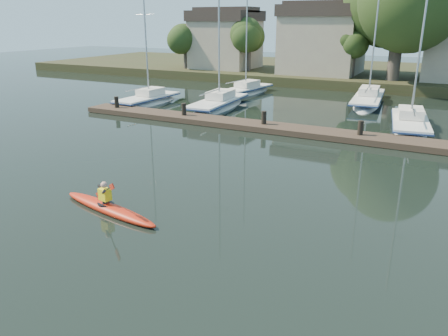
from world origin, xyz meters
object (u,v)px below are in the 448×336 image
at_px(kayak, 108,206).
at_px(sailboat_1, 218,111).
at_px(sailboat_6, 367,106).
at_px(sailboat_3, 409,132).
at_px(sailboat_0, 148,106).
at_px(dock, 309,132).
at_px(sailboat_5, 244,96).

bearing_deg(kayak, sailboat_1, 117.14).
distance_m(kayak, sailboat_1, 20.11).
xyz_separation_m(sailboat_1, sailboat_6, (10.21, 7.71, 0.01)).
distance_m(kayak, sailboat_3, 20.67).
distance_m(sailboat_1, sailboat_6, 12.79).
distance_m(sailboat_0, sailboat_3, 20.41).
xyz_separation_m(kayak, sailboat_0, (-11.86, 18.26, -0.39)).
height_order(sailboat_1, sailboat_3, sailboat_1).
bearing_deg(dock, sailboat_5, 129.31).
bearing_deg(sailboat_0, sailboat_1, 11.75).
height_order(sailboat_0, sailboat_5, sailboat_5).
bearing_deg(sailboat_5, dock, -43.18).
xyz_separation_m(kayak, sailboat_3, (8.54, 18.82, -0.39)).
bearing_deg(kayak, sailboat_6, 91.16).
bearing_deg(sailboat_0, sailboat_3, 3.96).
bearing_deg(sailboat_6, sailboat_5, 177.26).
distance_m(kayak, sailboat_0, 21.78).
bearing_deg(sailboat_5, sailboat_6, 9.79).
xyz_separation_m(dock, sailboat_5, (-10.03, 12.24, -0.39)).
distance_m(kayak, sailboat_5, 27.38).
xyz_separation_m(kayak, sailboat_5, (-6.76, 26.53, -0.38)).
bearing_deg(sailboat_1, dock, -32.64).
bearing_deg(sailboat_0, kayak, -54.60).
distance_m(sailboat_0, sailboat_6, 18.52).
bearing_deg(kayak, dock, 87.74).
xyz_separation_m(sailboat_5, sailboat_6, (11.25, 0.45, -0.01)).
bearing_deg(sailboat_3, kayak, -122.25).
bearing_deg(sailboat_6, dock, -100.53).
xyz_separation_m(kayak, dock, (3.26, 14.29, 0.01)).
relative_size(sailboat_3, sailboat_5, 0.92).
xyz_separation_m(sailboat_3, sailboat_6, (-4.06, 8.16, 0.01)).
distance_m(kayak, dock, 14.65).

